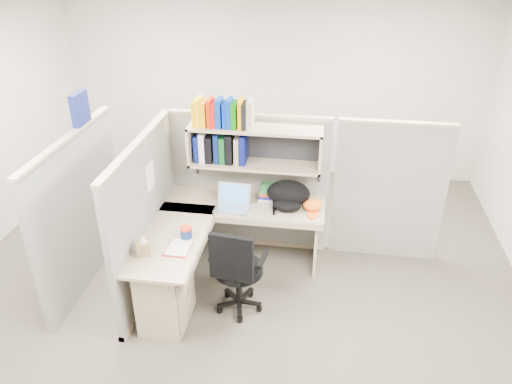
% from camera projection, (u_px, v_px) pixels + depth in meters
% --- Properties ---
extents(ground, '(6.00, 6.00, 0.00)m').
position_uv_depth(ground, '(236.00, 289.00, 5.26)').
color(ground, '#36302A').
rests_on(ground, ground).
extents(room_shell, '(6.00, 6.00, 6.00)m').
position_uv_depth(room_shell, '(232.00, 148.00, 4.49)').
color(room_shell, '#AEA79D').
rests_on(room_shell, ground).
extents(cubicle, '(3.79, 1.84, 1.95)m').
position_uv_depth(cubicle, '(208.00, 191.00, 5.27)').
color(cubicle, slate).
rests_on(cubicle, ground).
extents(desk, '(1.74, 1.75, 0.73)m').
position_uv_depth(desk, '(188.00, 268.00, 4.85)').
color(desk, tan).
rests_on(desk, ground).
extents(laptop, '(0.37, 0.37, 0.26)m').
position_uv_depth(laptop, '(232.00, 199.00, 5.22)').
color(laptop, silver).
rests_on(laptop, desk).
extents(backpack, '(0.52, 0.43, 0.27)m').
position_uv_depth(backpack, '(288.00, 196.00, 5.26)').
color(backpack, black).
rests_on(backpack, desk).
extents(orange_cap, '(0.22, 0.25, 0.11)m').
position_uv_depth(orange_cap, '(312.00, 205.00, 5.25)').
color(orange_cap, orange).
rests_on(orange_cap, desk).
extents(snack_canister, '(0.12, 0.12, 0.11)m').
position_uv_depth(snack_canister, '(186.00, 232.00, 4.78)').
color(snack_canister, navy).
rests_on(snack_canister, desk).
extents(tissue_box, '(0.16, 0.16, 0.20)m').
position_uv_depth(tissue_box, '(143.00, 244.00, 4.53)').
color(tissue_box, '#927953').
rests_on(tissue_box, desk).
extents(mouse, '(0.08, 0.06, 0.03)m').
position_uv_depth(mouse, '(252.00, 206.00, 5.32)').
color(mouse, '#899AC2').
rests_on(mouse, desk).
extents(paper_cup, '(0.09, 0.09, 0.10)m').
position_uv_depth(paper_cup, '(241.00, 193.00, 5.51)').
color(paper_cup, white).
rests_on(paper_cup, desk).
extents(book_stack, '(0.19, 0.26, 0.12)m').
position_uv_depth(book_stack, '(268.00, 192.00, 5.49)').
color(book_stack, gray).
rests_on(book_stack, desk).
extents(loose_paper, '(0.21, 0.28, 0.00)m').
position_uv_depth(loose_paper, '(179.00, 247.00, 4.66)').
color(loose_paper, white).
rests_on(loose_paper, desk).
extents(task_chair, '(0.54, 0.50, 0.99)m').
position_uv_depth(task_chair, '(238.00, 282.00, 4.80)').
color(task_chair, black).
rests_on(task_chair, ground).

